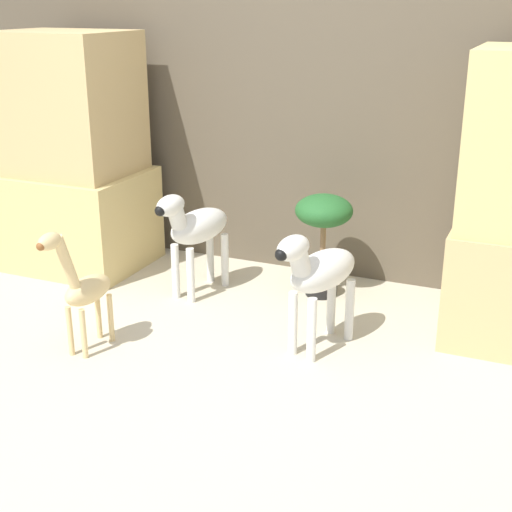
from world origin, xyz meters
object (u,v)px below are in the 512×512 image
zebra_right (318,273)px  potted_palm_front (324,223)px  zebra_left (195,228)px  giraffe_figurine (82,286)px

zebra_right → potted_palm_front: zebra_right is taller
zebra_left → potted_palm_front: bearing=21.9°
zebra_left → potted_palm_front: 0.71m
zebra_right → giraffe_figurine: 1.09m
zebra_left → potted_palm_front: zebra_left is taller
zebra_right → zebra_left: (-0.84, 0.38, 0.00)m
giraffe_figurine → zebra_left: bearing=79.6°
zebra_right → giraffe_figurine: bearing=-155.9°
zebra_right → potted_palm_front: bearing=106.2°
zebra_right → potted_palm_front: 0.67m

